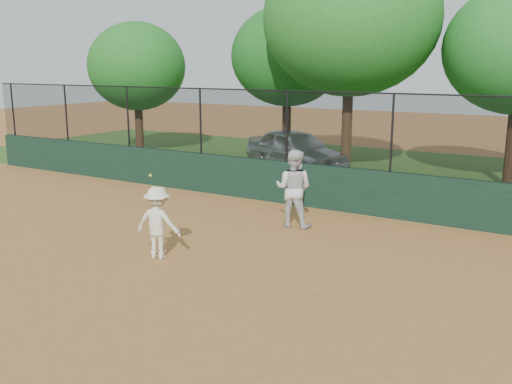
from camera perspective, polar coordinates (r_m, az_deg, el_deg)
The scene contains 10 objects.
ground at distance 11.34m, azimuth -9.36°, elevation -7.55°, with size 80.00×80.00×0.00m, color #A36A34.
back_wall at distance 16.01m, azimuth 4.63°, elevation 0.75°, with size 26.00×0.20×1.20m, color #163122.
grass_strip at distance 21.56m, azimuth 11.82°, elevation 1.97°, with size 36.00×12.00×0.01m, color #264C17.
parked_car at distance 21.27m, azimuth 3.98°, elevation 4.18°, with size 1.84×4.57×1.56m, color #A2A6AB.
player_second at distance 13.83m, azimuth 3.77°, elevation 0.36°, with size 0.92×0.72×1.90m, color silver.
player_main at distance 11.74m, azimuth -9.77°, elevation -3.04°, with size 1.06×0.82×1.84m.
fence_assembly at distance 15.77m, azimuth 4.64°, elevation 6.59°, with size 26.00×0.06×2.00m.
tree_0 at distance 25.59m, azimuth -11.85°, elevation 12.17°, with size 4.35×3.95×5.70m.
tree_1 at distance 23.39m, azimuth 3.15°, elevation 13.40°, with size 4.62×4.20×6.22m.
tree_2 at distance 20.29m, azimuth 9.44°, elevation 16.74°, with size 6.06×5.51×8.03m.
Camera 1 is at (7.02, -8.02, 3.87)m, focal length 40.00 mm.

